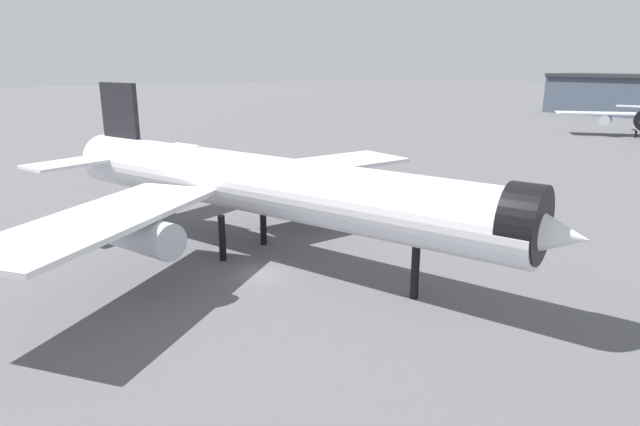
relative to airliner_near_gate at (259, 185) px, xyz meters
The scene contains 2 objects.
ground 8.56m from the airliner_near_gate, 26.53° to the right, with size 900.00×900.00×0.00m, color #56565B.
airliner_near_gate is the anchor object (origin of this frame).
Camera 1 is at (40.11, -22.30, 18.32)m, focal length 30.53 mm.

